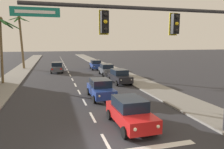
{
  "coord_description": "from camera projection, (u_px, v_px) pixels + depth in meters",
  "views": [
    {
      "loc": [
        -2.37,
        -9.06,
        4.92
      ],
      "look_at": [
        2.4,
        8.0,
        2.2
      ],
      "focal_mm": 33.92,
      "sensor_mm": 36.0,
      "label": 1
    }
  ],
  "objects": [
    {
      "name": "sedan_parked_nearest_kerb",
      "position": [
        96.0,
        65.0,
        38.65
      ],
      "size": [
        2.07,
        4.5,
        1.68
      ],
      "color": "navy",
      "rests_on": "ground"
    },
    {
      "name": "sidewalk_left",
      "position": [
        10.0,
        81.0,
        26.95
      ],
      "size": [
        3.2,
        110.0,
        0.14
      ],
      "primitive_type": "cube",
      "color": "gray",
      "rests_on": "ground"
    },
    {
      "name": "sedan_lead_at_stop_bar",
      "position": [
        130.0,
        112.0,
        12.41
      ],
      "size": [
        2.03,
        4.48,
        1.68
      ],
      "color": "red",
      "rests_on": "ground"
    },
    {
      "name": "sedan_oncoming_far",
      "position": [
        57.0,
        67.0,
        34.68
      ],
      "size": [
        2.15,
        4.52,
        1.68
      ],
      "color": "#4C515B",
      "rests_on": "ground"
    },
    {
      "name": "sedan_third_in_queue",
      "position": [
        101.0,
        89.0,
        18.69
      ],
      "size": [
        1.98,
        4.46,
        1.68
      ],
      "color": "navy",
      "rests_on": "ground"
    },
    {
      "name": "ground_plane",
      "position": [
        109.0,
        147.0,
        10.0
      ],
      "size": [
        220.0,
        220.0,
        0.0
      ],
      "primitive_type": "plane",
      "color": "#2D2D33"
    },
    {
      "name": "lane_markings",
      "position": [
        75.0,
        78.0,
        29.0
      ],
      "size": [
        4.28,
        87.06,
        0.01
      ],
      "color": "silver",
      "rests_on": "ground"
    },
    {
      "name": "palm_left_second",
      "position": [
        0.0,
        33.0,
        24.03
      ],
      "size": [
        4.62,
        4.56,
        7.78
      ],
      "color": "brown",
      "rests_on": "ground"
    },
    {
      "name": "sedan_parked_mid_kerb",
      "position": [
        120.0,
        76.0,
        25.46
      ],
      "size": [
        2.07,
        4.5,
        1.68
      ],
      "color": "black",
      "rests_on": "ground"
    },
    {
      "name": "sidewalk_right",
      "position": [
        125.0,
        75.0,
        31.1
      ],
      "size": [
        3.2,
        110.0,
        0.14
      ],
      "primitive_type": "cube",
      "color": "gray",
      "rests_on": "ground"
    },
    {
      "name": "palm_left_third",
      "position": [
        21.0,
        34.0,
        37.97
      ],
      "size": [
        3.52,
        3.3,
        9.56
      ],
      "color": "brown",
      "rests_on": "ground"
    },
    {
      "name": "traffic_signal_mast",
      "position": [
        177.0,
        39.0,
        9.99
      ],
      "size": [
        10.53,
        0.41,
        6.96
      ],
      "color": "#2D2D33",
      "rests_on": "ground"
    },
    {
      "name": "sedan_parked_far_kerb",
      "position": [
        107.0,
        70.0,
        31.64
      ],
      "size": [
        2.03,
        4.48,
        1.68
      ],
      "color": "#4C515B",
      "rests_on": "ground"
    }
  ]
}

